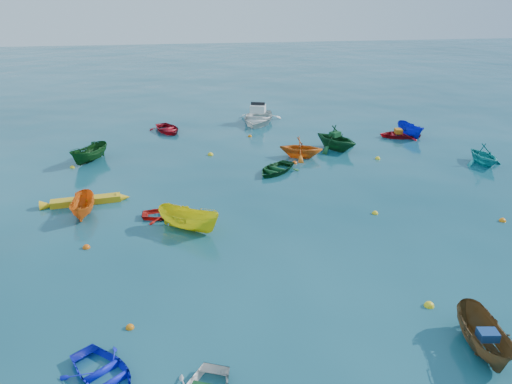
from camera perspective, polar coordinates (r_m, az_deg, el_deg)
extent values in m
plane|color=#0A3D4C|center=(22.21, 2.00, -5.90)|extent=(160.00, 160.00, 0.00)
imported|color=#111ADB|center=(16.16, -16.93, -19.65)|extent=(3.15, 3.29, 0.55)
imported|color=brown|center=(17.87, 24.37, -16.20)|extent=(1.60, 3.21, 1.19)
imported|color=yellow|center=(23.56, -7.62, -4.31)|extent=(3.34, 2.83, 1.25)
imported|color=#10461D|center=(30.43, 2.24, 2.27)|extent=(3.63, 3.66, 0.62)
imported|color=teal|center=(34.97, 24.43, 2.95)|extent=(2.51, 2.85, 1.41)
imported|color=red|center=(25.04, -10.05, -2.77)|extent=(2.51, 1.83, 0.51)
imported|color=orange|center=(26.24, -19.02, -2.50)|extent=(1.07, 2.79, 1.08)
imported|color=#114B21|center=(35.16, 9.04, 4.85)|extent=(4.27, 4.41, 1.77)
imported|color=red|center=(39.03, 16.03, 6.05)|extent=(3.27, 2.55, 0.62)
imported|color=#0E1ABB|center=(39.44, 17.14, 6.09)|extent=(1.47, 3.02, 1.12)
imported|color=#A30D19|center=(39.53, -10.04, 6.79)|extent=(3.27, 3.78, 0.66)
imported|color=#D66214|center=(33.25, 5.11, 4.00)|extent=(3.51, 3.28, 1.49)
imported|color=#0F4114|center=(33.96, -18.36, 3.30)|extent=(2.69, 3.28, 1.21)
imported|color=white|center=(41.59, 0.22, 7.94)|extent=(4.89, 5.77, 1.62)
cube|color=navy|center=(17.34, 24.97, -14.59)|extent=(0.64, 0.52, 0.28)
cube|color=#124B22|center=(34.91, 9.02, 6.54)|extent=(0.87, 0.82, 0.34)
cube|color=#C56D14|center=(38.88, 15.97, 6.71)|extent=(0.59, 0.73, 0.32)
sphere|color=orange|center=(17.78, -14.21, -14.84)|extent=(0.29, 0.29, 0.29)
sphere|color=yellow|center=(19.27, 19.16, -12.22)|extent=(0.36, 0.36, 0.36)
sphere|color=orange|center=(26.98, 26.32, -3.00)|extent=(0.33, 0.33, 0.33)
sphere|color=yellow|center=(33.21, -20.24, 2.62)|extent=(0.30, 0.30, 0.30)
sphere|color=#E5580C|center=(23.06, -18.81, -6.07)|extent=(0.33, 0.33, 0.33)
sphere|color=yellow|center=(25.66, 13.45, -2.42)|extent=(0.31, 0.31, 0.31)
sphere|color=#D44C0B|center=(32.01, 4.41, 3.27)|extent=(0.35, 0.35, 0.35)
sphere|color=yellow|center=(33.64, -5.23, 4.22)|extent=(0.38, 0.38, 0.38)
sphere|color=orange|center=(37.67, -0.70, 6.35)|extent=(0.30, 0.30, 0.30)
sphere|color=yellow|center=(33.71, 13.73, 3.69)|extent=(0.34, 0.34, 0.34)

